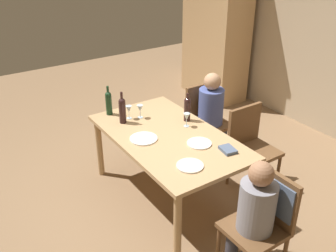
{
  "coord_description": "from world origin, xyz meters",
  "views": [
    {
      "loc": [
        2.76,
        -1.84,
        2.59
      ],
      "look_at": [
        0.0,
        0.0,
        0.86
      ],
      "focal_mm": 40.38,
      "sensor_mm": 36.0,
      "label": 1
    }
  ],
  "objects_px": {
    "dining_table": "(168,142)",
    "wine_bottle_short_olive": "(109,102)",
    "wine_glass_centre": "(187,117)",
    "chair_far_right": "(250,142)",
    "dinner_plate_guest_right": "(199,143)",
    "person_woman_host": "(254,214)",
    "wine_glass_near_left": "(140,109)",
    "armoire_cabinet": "(216,32)",
    "wine_bottle_tall_green": "(187,108)",
    "wine_bottle_dark_red": "(122,110)",
    "dinner_plate_host": "(190,166)",
    "person_man_bearded": "(212,111)",
    "chair_far_left": "(206,116)",
    "chair_right_end": "(267,211)",
    "dinner_plate_guest_left": "(144,139)",
    "wine_glass_near_right": "(129,110)"
  },
  "relations": [
    {
      "from": "dining_table",
      "to": "wine_bottle_short_olive",
      "type": "height_order",
      "value": "wine_bottle_short_olive"
    },
    {
      "from": "chair_far_right",
      "to": "wine_glass_near_right",
      "type": "xyz_separation_m",
      "value": [
        -0.84,
        -1.02,
        0.33
      ]
    },
    {
      "from": "wine_glass_centre",
      "to": "wine_glass_near_right",
      "type": "distance_m",
      "value": 0.64
    },
    {
      "from": "wine_bottle_dark_red",
      "to": "dinner_plate_guest_left",
      "type": "height_order",
      "value": "wine_bottle_dark_red"
    },
    {
      "from": "dining_table",
      "to": "chair_far_right",
      "type": "distance_m",
      "value": 0.94
    },
    {
      "from": "wine_glass_near_right",
      "to": "chair_right_end",
      "type": "bearing_deg",
      "value": 8.63
    },
    {
      "from": "person_man_bearded",
      "to": "chair_far_left",
      "type": "bearing_deg",
      "value": -90.0
    },
    {
      "from": "wine_glass_near_right",
      "to": "dinner_plate_host",
      "type": "xyz_separation_m",
      "value": [
        1.12,
        -0.01,
        -0.1
      ]
    },
    {
      "from": "person_man_bearded",
      "to": "wine_bottle_tall_green",
      "type": "xyz_separation_m",
      "value": [
        0.2,
        -0.53,
        0.25
      ]
    },
    {
      "from": "wine_bottle_short_olive",
      "to": "dinner_plate_host",
      "type": "distance_m",
      "value": 1.35
    },
    {
      "from": "person_woman_host",
      "to": "wine_bottle_short_olive",
      "type": "bearing_deg",
      "value": 7.2
    },
    {
      "from": "chair_right_end",
      "to": "wine_glass_centre",
      "type": "relative_size",
      "value": 6.17
    },
    {
      "from": "armoire_cabinet",
      "to": "wine_glass_near_left",
      "type": "height_order",
      "value": "armoire_cabinet"
    },
    {
      "from": "wine_glass_near_left",
      "to": "wine_bottle_dark_red",
      "type": "bearing_deg",
      "value": -89.94
    },
    {
      "from": "chair_right_end",
      "to": "wine_glass_near_left",
      "type": "relative_size",
      "value": 6.17
    },
    {
      "from": "person_woman_host",
      "to": "dinner_plate_guest_right",
      "type": "relative_size",
      "value": 4.6
    },
    {
      "from": "wine_bottle_tall_green",
      "to": "wine_bottle_dark_red",
      "type": "height_order",
      "value": "wine_bottle_dark_red"
    },
    {
      "from": "dining_table",
      "to": "wine_bottle_dark_red",
      "type": "relative_size",
      "value": 4.89
    },
    {
      "from": "wine_glass_near_left",
      "to": "wine_glass_near_right",
      "type": "height_order",
      "value": "same"
    },
    {
      "from": "wine_bottle_dark_red",
      "to": "dinner_plate_host",
      "type": "distance_m",
      "value": 1.08
    },
    {
      "from": "wine_glass_centre",
      "to": "dinner_plate_host",
      "type": "distance_m",
      "value": 0.76
    },
    {
      "from": "person_man_bearded",
      "to": "wine_glass_near_left",
      "type": "bearing_deg",
      "value": -8.48
    },
    {
      "from": "wine_glass_centre",
      "to": "chair_far_right",
      "type": "bearing_deg",
      "value": 60.47
    },
    {
      "from": "chair_far_left",
      "to": "dinner_plate_guest_right",
      "type": "bearing_deg",
      "value": 47.37
    },
    {
      "from": "chair_right_end",
      "to": "chair_far_left",
      "type": "distance_m",
      "value": 1.87
    },
    {
      "from": "dinner_plate_host",
      "to": "wine_bottle_dark_red",
      "type": "bearing_deg",
      "value": -175.1
    },
    {
      "from": "wine_bottle_tall_green",
      "to": "chair_far_right",
      "type": "bearing_deg",
      "value": 49.14
    },
    {
      "from": "wine_bottle_tall_green",
      "to": "person_man_bearded",
      "type": "bearing_deg",
      "value": 110.96
    },
    {
      "from": "chair_far_right",
      "to": "armoire_cabinet",
      "type": "bearing_deg",
      "value": -121.32
    },
    {
      "from": "person_woman_host",
      "to": "dinner_plate_host",
      "type": "xyz_separation_m",
      "value": [
        -0.66,
        -0.13,
        0.13
      ]
    },
    {
      "from": "chair_far_left",
      "to": "chair_far_right",
      "type": "xyz_separation_m",
      "value": [
        0.77,
        0.0,
        0.0
      ]
    },
    {
      "from": "dinner_plate_host",
      "to": "person_woman_host",
      "type": "bearing_deg",
      "value": 11.14
    },
    {
      "from": "wine_bottle_dark_red",
      "to": "chair_far_left",
      "type": "bearing_deg",
      "value": 88.85
    },
    {
      "from": "chair_right_end",
      "to": "dinner_plate_guest_left",
      "type": "relative_size",
      "value": 3.36
    },
    {
      "from": "armoire_cabinet",
      "to": "wine_glass_near_left",
      "type": "relative_size",
      "value": 14.63
    },
    {
      "from": "chair_far_right",
      "to": "wine_glass_near_left",
      "type": "xyz_separation_m",
      "value": [
        -0.79,
        -0.91,
        0.33
      ]
    },
    {
      "from": "wine_bottle_dark_red",
      "to": "wine_bottle_short_olive",
      "type": "relative_size",
      "value": 1.05
    },
    {
      "from": "chair_right_end",
      "to": "chair_far_right",
      "type": "distance_m",
      "value": 1.2
    },
    {
      "from": "dinner_plate_guest_right",
      "to": "person_woman_host",
      "type": "bearing_deg",
      "value": -10.82
    },
    {
      "from": "chair_far_left",
      "to": "wine_glass_near_left",
      "type": "distance_m",
      "value": 0.97
    },
    {
      "from": "person_woman_host",
      "to": "wine_bottle_tall_green",
      "type": "xyz_separation_m",
      "value": [
        -1.39,
        0.38,
        0.26
      ]
    },
    {
      "from": "wine_glass_centre",
      "to": "dinner_plate_guest_right",
      "type": "relative_size",
      "value": 0.62
    },
    {
      "from": "wine_bottle_dark_red",
      "to": "dinner_plate_guest_left",
      "type": "distance_m",
      "value": 0.46
    },
    {
      "from": "dining_table",
      "to": "wine_bottle_short_olive",
      "type": "xyz_separation_m",
      "value": [
        -0.76,
        -0.28,
        0.23
      ]
    },
    {
      "from": "chair_far_right",
      "to": "wine_bottle_short_olive",
      "type": "height_order",
      "value": "wine_bottle_short_olive"
    },
    {
      "from": "dining_table",
      "to": "wine_bottle_dark_red",
      "type": "bearing_deg",
      "value": -153.46
    },
    {
      "from": "dining_table",
      "to": "dinner_plate_guest_left",
      "type": "distance_m",
      "value": 0.27
    },
    {
      "from": "wine_glass_centre",
      "to": "dinner_plate_guest_left",
      "type": "relative_size",
      "value": 0.54
    },
    {
      "from": "chair_far_right",
      "to": "wine_bottle_short_olive",
      "type": "relative_size",
      "value": 2.76
    },
    {
      "from": "wine_bottle_tall_green",
      "to": "dinner_plate_host",
      "type": "xyz_separation_m",
      "value": [
        0.73,
        -0.51,
        -0.14
      ]
    }
  ]
}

